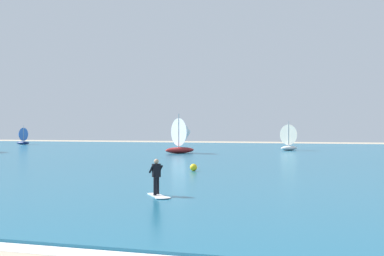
{
  "coord_description": "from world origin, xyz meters",
  "views": [
    {
      "loc": [
        6.05,
        -6.23,
        3.14
      ],
      "look_at": [
        -0.47,
        16.11,
        3.17
      ],
      "focal_mm": 44.82,
      "sensor_mm": 36.0,
      "label": 1
    }
  ],
  "objects_px": {
    "sailboat_leading": "(21,136)",
    "sailboat_mid_left": "(184,135)",
    "marker_buoy": "(194,167)",
    "sailboat_mid_right": "(291,137)",
    "kitesurfer": "(158,183)"
  },
  "relations": [
    {
      "from": "sailboat_leading",
      "to": "sailboat_mid_right",
      "type": "relative_size",
      "value": 0.89
    },
    {
      "from": "kitesurfer",
      "to": "sailboat_leading",
      "type": "xyz_separation_m",
      "value": [
        -50.58,
        59.96,
        1.07
      ]
    },
    {
      "from": "kitesurfer",
      "to": "sailboat_mid_left",
      "type": "bearing_deg",
      "value": 105.48
    },
    {
      "from": "sailboat_leading",
      "to": "sailboat_mid_right",
      "type": "distance_m",
      "value": 53.87
    },
    {
      "from": "sailboat_leading",
      "to": "marker_buoy",
      "type": "relative_size",
      "value": 7.04
    },
    {
      "from": "sailboat_mid_left",
      "to": "sailboat_mid_right",
      "type": "xyz_separation_m",
      "value": [
        12.18,
        11.73,
        -0.37
      ]
    },
    {
      "from": "sailboat_mid_right",
      "to": "sailboat_leading",
      "type": "bearing_deg",
      "value": 167.6
    },
    {
      "from": "kitesurfer",
      "to": "marker_buoy",
      "type": "bearing_deg",
      "value": 98.93
    },
    {
      "from": "sailboat_mid_left",
      "to": "marker_buoy",
      "type": "bearing_deg",
      "value": -71.16
    },
    {
      "from": "kitesurfer",
      "to": "marker_buoy",
      "type": "distance_m",
      "value": 12.96
    },
    {
      "from": "sailboat_leading",
      "to": "sailboat_mid_left",
      "type": "bearing_deg",
      "value": -29.95
    },
    {
      "from": "sailboat_mid_left",
      "to": "marker_buoy",
      "type": "distance_m",
      "value": 25.29
    },
    {
      "from": "kitesurfer",
      "to": "sailboat_leading",
      "type": "distance_m",
      "value": 78.45
    },
    {
      "from": "sailboat_leading",
      "to": "marker_buoy",
      "type": "height_order",
      "value": "sailboat_leading"
    },
    {
      "from": "sailboat_leading",
      "to": "sailboat_mid_left",
      "type": "xyz_separation_m",
      "value": [
        40.44,
        -23.3,
        0.57
      ]
    }
  ]
}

